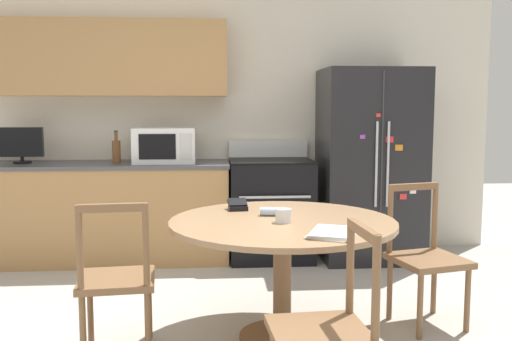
{
  "coord_description": "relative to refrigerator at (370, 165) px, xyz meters",
  "views": [
    {
      "loc": [
        -0.12,
        -2.9,
        1.42
      ],
      "look_at": [
        0.19,
        1.15,
        0.95
      ],
      "focal_mm": 40.0,
      "sensor_mm": 36.0,
      "label": 1
    }
  ],
  "objects": [
    {
      "name": "wallet",
      "position": [
        -1.28,
        -1.44,
        -0.11
      ],
      "size": [
        0.13,
        0.14,
        0.07
      ],
      "color": "black",
      "rests_on": "dining_table"
    },
    {
      "name": "dining_chair_left",
      "position": [
        -1.99,
        -1.96,
        -0.44
      ],
      "size": [
        0.46,
        0.46,
        0.9
      ],
      "rotation": [
        0.0,
        0.0,
        6.38
      ],
      "color": "brown",
      "rests_on": "ground_plane"
    },
    {
      "name": "dining_chair_near",
      "position": [
        -0.95,
        -2.76,
        -0.44
      ],
      "size": [
        0.45,
        0.45,
        0.9
      ],
      "rotation": [
        0.0,
        0.0,
        1.64
      ],
      "color": "brown",
      "rests_on": "ground_plane"
    },
    {
      "name": "dining_chair_right",
      "position": [
        -0.07,
        -1.63,
        -0.44
      ],
      "size": [
        0.51,
        0.51,
        0.9
      ],
      "rotation": [
        0.0,
        0.0,
        3.39
      ],
      "color": "brown",
      "rests_on": "ground_plane"
    },
    {
      "name": "back_wall",
      "position": [
        -1.62,
        0.38,
        0.58
      ],
      "size": [
        5.2,
        0.44,
        2.6
      ],
      "color": "silver",
      "rests_on": "ground_plane"
    },
    {
      "name": "candle_glass",
      "position": [
        -1.03,
        -1.87,
        -0.1
      ],
      "size": [
        0.1,
        0.1,
        0.08
      ],
      "color": "silver",
      "rests_on": "dining_table"
    },
    {
      "name": "refrigerator",
      "position": [
        0.0,
        0.0,
        0.0
      ],
      "size": [
        0.89,
        0.76,
        1.74
      ],
      "color": "black",
      "rests_on": "ground_plane"
    },
    {
      "name": "counter_bottle",
      "position": [
        -2.3,
        0.02,
        0.14
      ],
      "size": [
        0.07,
        0.07,
        0.29
      ],
      "color": "brown",
      "rests_on": "kitchen_counter"
    },
    {
      "name": "microwave",
      "position": [
        -1.87,
        0.06,
        0.19
      ],
      "size": [
        0.55,
        0.39,
        0.32
      ],
      "color": "white",
      "rests_on": "kitchen_counter"
    },
    {
      "name": "mail_stack",
      "position": [
        -0.81,
        -2.22,
        -0.12
      ],
      "size": [
        0.34,
        0.37,
        0.02
      ],
      "color": "white",
      "rests_on": "dining_table"
    },
    {
      "name": "dining_table",
      "position": [
        -1.03,
        -1.8,
        -0.26
      ],
      "size": [
        1.35,
        1.35,
        0.74
      ],
      "color": "#997551",
      "rests_on": "ground_plane"
    },
    {
      "name": "kitchen_counter",
      "position": [
        -2.41,
        0.08,
        -0.42
      ],
      "size": [
        2.24,
        0.64,
        0.9
      ],
      "color": "#AD7F4C",
      "rests_on": "ground_plane"
    },
    {
      "name": "folded_napkin",
      "position": [
        -1.08,
        -1.66,
        -0.11
      ],
      "size": [
        0.16,
        0.07,
        0.05
      ],
      "color": "#A3BCDB",
      "rests_on": "dining_table"
    },
    {
      "name": "oven_range",
      "position": [
        -0.91,
        0.05,
        -0.4
      ],
      "size": [
        0.75,
        0.68,
        1.08
      ],
      "color": "black",
      "rests_on": "ground_plane"
    },
    {
      "name": "countertop_tv",
      "position": [
        -3.14,
        0.08,
        0.2
      ],
      "size": [
        0.38,
        0.16,
        0.32
      ],
      "color": "black",
      "rests_on": "kitchen_counter"
    }
  ]
}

